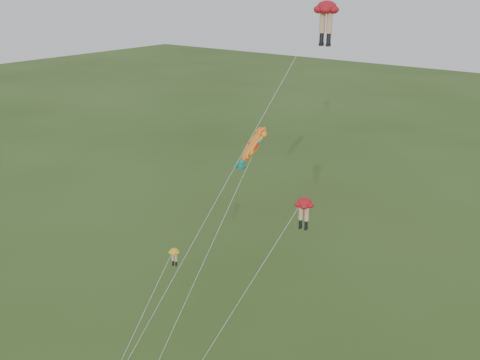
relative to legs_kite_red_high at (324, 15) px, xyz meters
The scene contains 4 objects.
legs_kite_red_high is the anchor object (origin of this frame).
legs_kite_red_mid 13.01m from the legs_kite_red_high, 68.44° to the right, with size 5.21×8.19×12.76m.
legs_kite_yellow 19.94m from the legs_kite_red_high, 123.25° to the right, with size 1.03×7.84×7.80m.
fish_kite 9.87m from the legs_kite_red_high, 122.62° to the right, with size 3.02×10.41×16.39m.
Camera 1 is at (22.27, -20.67, 25.48)m, focal length 40.00 mm.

